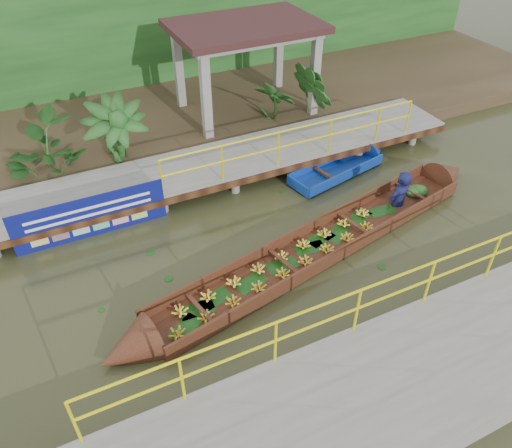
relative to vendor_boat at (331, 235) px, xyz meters
name	(u,v)px	position (x,y,z in m)	size (l,w,h in m)	color
ground	(243,264)	(-2.14, 0.27, -0.27)	(80.00, 80.00, 0.00)	#2F3219
land_strip	(148,118)	(-2.14, 7.77, -0.05)	(30.00, 8.00, 0.45)	#322719
far_dock	(190,172)	(-2.12, 3.70, 0.21)	(16.00, 2.06, 1.66)	slate
near_dock	(400,386)	(-1.14, -3.93, 0.03)	(18.00, 2.40, 1.73)	slate
pavilion	(245,36)	(0.86, 6.57, 2.55)	(4.40, 3.00, 3.00)	slate
foliage_backdrop	(121,41)	(-2.14, 10.27, 1.73)	(30.00, 0.80, 4.00)	#173C13
vendor_boat	(331,235)	(0.00, 0.00, 0.00)	(10.84, 3.29, 2.40)	#38150F
moored_blue_boat	(355,161)	(2.52, 2.66, -0.13)	(3.46, 1.54, 0.80)	navy
blue_banner	(91,217)	(-4.94, 2.75, 0.28)	(3.57, 0.04, 1.11)	navy
tropical_plants	(103,128)	(-3.89, 5.57, 1.04)	(14.38, 1.38, 1.72)	#173C13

